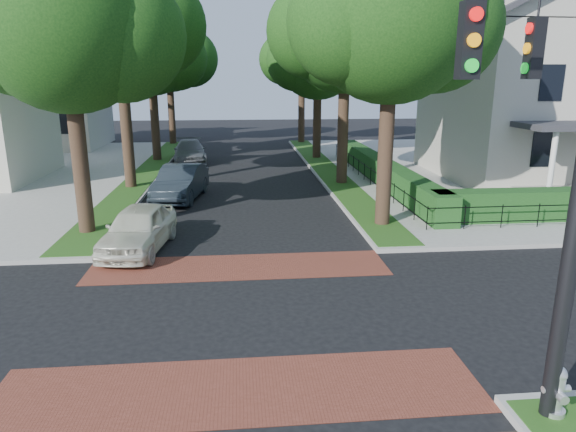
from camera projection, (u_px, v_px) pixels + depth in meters
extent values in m
plane|color=black|center=(239.00, 313.00, 12.55)|extent=(120.00, 120.00, 0.00)
cube|color=gray|center=(546.00, 167.00, 32.57)|extent=(30.00, 30.00, 0.15)
cube|color=brown|center=(239.00, 267.00, 15.62)|extent=(9.00, 2.20, 0.01)
cube|color=brown|center=(240.00, 390.00, 9.47)|extent=(9.00, 2.20, 0.01)
cube|color=#1E4B15|center=(327.00, 169.00, 31.35)|extent=(1.60, 29.80, 0.02)
cube|color=#1E4B15|center=(147.00, 172.00, 30.37)|extent=(1.60, 29.80, 0.02)
cylinder|color=black|center=(387.00, 127.00, 18.78)|extent=(0.56, 0.56, 7.35)
sphere|color=#10340E|center=(392.00, 14.00, 17.76)|extent=(6.20, 6.20, 6.20)
sphere|color=#10340E|center=(436.00, 27.00, 18.31)|extent=(4.65, 4.65, 4.65)
sphere|color=#10340E|center=(349.00, 22.00, 17.51)|extent=(4.34, 4.34, 4.34)
sphere|color=#10340E|center=(384.00, 5.00, 19.13)|extent=(4.03, 4.03, 4.03)
cylinder|color=black|center=(343.00, 109.00, 26.42)|extent=(0.56, 0.56, 7.70)
sphere|color=#10340E|center=(346.00, 25.00, 25.36)|extent=(6.60, 6.60, 6.60)
sphere|color=#10340E|center=(380.00, 35.00, 25.92)|extent=(4.95, 4.95, 4.95)
sphere|color=#10340E|center=(313.00, 31.00, 25.09)|extent=(4.62, 4.62, 4.62)
sphere|color=#10340E|center=(342.00, 18.00, 26.82)|extent=(4.29, 4.29, 4.29)
cylinder|color=black|center=(317.00, 109.00, 35.21)|extent=(0.56, 0.56, 6.65)
sphere|color=#10340E|center=(318.00, 56.00, 34.29)|extent=(5.80, 5.80, 5.80)
sphere|color=#10340E|center=(340.00, 62.00, 34.83)|extent=(4.35, 4.35, 4.35)
sphere|color=#10340E|center=(297.00, 60.00, 34.04)|extent=(4.06, 4.06, 4.06)
sphere|color=#10340E|center=(316.00, 49.00, 35.56)|extent=(3.77, 3.77, 3.77)
cylinder|color=black|center=(302.00, 101.00, 43.81)|extent=(0.56, 0.56, 7.00)
sphere|color=#10340E|center=(302.00, 56.00, 42.84)|extent=(6.00, 6.00, 6.00)
sphere|color=#10340E|center=(321.00, 61.00, 43.39)|extent=(4.50, 4.50, 4.50)
sphere|color=#10340E|center=(284.00, 59.00, 42.59)|extent=(4.20, 4.20, 4.20)
sphere|color=#10340E|center=(301.00, 50.00, 44.16)|extent=(3.90, 3.90, 3.90)
cylinder|color=black|center=(77.00, 135.00, 17.82)|extent=(0.56, 0.56, 7.00)
sphere|color=#10340E|center=(65.00, 22.00, 16.85)|extent=(6.00, 6.00, 6.00)
sphere|color=#10340E|center=(120.00, 36.00, 17.40)|extent=(4.50, 4.50, 4.50)
sphere|color=#10340E|center=(16.00, 31.00, 16.60)|extent=(4.20, 4.20, 4.20)
sphere|color=#10340E|center=(80.00, 11.00, 18.17)|extent=(3.90, 3.90, 3.90)
cylinder|color=black|center=(125.00, 107.00, 25.37)|extent=(0.56, 0.56, 8.05)
sphere|color=#10340E|center=(117.00, 15.00, 24.26)|extent=(6.40, 6.40, 6.40)
sphere|color=#10340E|center=(157.00, 25.00, 24.81)|extent=(4.80, 4.80, 4.80)
sphere|color=#10340E|center=(82.00, 21.00, 24.00)|extent=(4.48, 4.48, 4.48)
sphere|color=#10340E|center=(126.00, 8.00, 25.68)|extent=(4.16, 4.16, 4.16)
cylinder|color=black|center=(154.00, 109.00, 34.17)|extent=(0.56, 0.56, 6.86)
sphere|color=#10340E|center=(150.00, 52.00, 33.23)|extent=(5.60, 5.60, 5.60)
sphere|color=#10340E|center=(175.00, 58.00, 33.76)|extent=(4.20, 4.20, 4.20)
sphere|color=#10340E|center=(128.00, 56.00, 32.99)|extent=(3.92, 3.92, 3.92)
sphere|color=#10340E|center=(155.00, 45.00, 34.45)|extent=(3.64, 3.64, 3.64)
cylinder|color=black|center=(171.00, 101.00, 42.79)|extent=(0.56, 0.56, 7.14)
sphere|color=#10340E|center=(168.00, 53.00, 41.80)|extent=(6.20, 6.20, 6.20)
sphere|color=#10340E|center=(190.00, 59.00, 42.35)|extent=(4.65, 4.65, 4.65)
sphere|color=#10340E|center=(149.00, 57.00, 41.55)|extent=(4.34, 4.34, 4.34)
sphere|color=#10340E|center=(171.00, 48.00, 43.17)|extent=(4.03, 4.03, 4.03)
cube|color=#183C15|center=(382.00, 171.00, 27.47)|extent=(1.00, 18.00, 1.20)
cube|color=#B7B4A4|center=(553.00, 104.00, 28.44)|extent=(12.00, 10.00, 8.00)
cylinder|color=white|center=(552.00, 165.00, 21.74)|extent=(0.24, 0.24, 3.00)
cube|color=#B7B4A4|center=(43.00, 106.00, 40.99)|extent=(9.00, 8.00, 6.50)
cube|color=brown|center=(64.00, 38.00, 38.38)|extent=(0.80, 0.80, 3.64)
cube|color=black|center=(470.00, 41.00, 6.84)|extent=(0.28, 0.22, 1.00)
cylinder|color=red|center=(476.00, 14.00, 6.63)|extent=(0.18, 0.05, 0.18)
cylinder|color=orange|center=(474.00, 40.00, 6.71)|extent=(0.18, 0.05, 0.18)
cylinder|color=#0CB226|center=(472.00, 66.00, 6.80)|extent=(0.18, 0.05, 0.18)
cube|color=black|center=(534.00, 49.00, 8.65)|extent=(0.22, 0.28, 1.00)
cylinder|color=red|center=(529.00, 28.00, 8.55)|extent=(0.05, 0.18, 0.18)
cylinder|color=orange|center=(527.00, 49.00, 8.63)|extent=(0.05, 0.18, 0.18)
cylinder|color=#0CB226|center=(525.00, 68.00, 8.72)|extent=(0.05, 0.18, 0.18)
imported|color=silver|center=(138.00, 228.00, 16.99)|extent=(2.32, 4.58, 1.49)
imported|color=#1C242A|center=(181.00, 183.00, 24.11)|extent=(2.40, 5.08, 1.61)
imported|color=slate|center=(190.00, 152.00, 34.65)|extent=(2.59, 5.30, 1.48)
cylinder|color=silver|center=(553.00, 411.00, 8.55)|extent=(0.40, 0.40, 0.11)
cylinder|color=silver|center=(556.00, 392.00, 8.45)|extent=(0.27, 0.27, 0.63)
sphere|color=silver|center=(558.00, 374.00, 8.36)|extent=(0.27, 0.27, 0.27)
cylinder|color=silver|center=(560.00, 367.00, 8.33)|extent=(0.08, 0.08, 0.08)
cylinder|color=silver|center=(566.00, 388.00, 8.45)|extent=(0.13, 0.12, 0.12)
cylinder|color=silver|center=(546.00, 390.00, 8.42)|extent=(0.13, 0.12, 0.12)
cylinder|color=silver|center=(562.00, 398.00, 8.28)|extent=(0.17, 0.16, 0.16)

